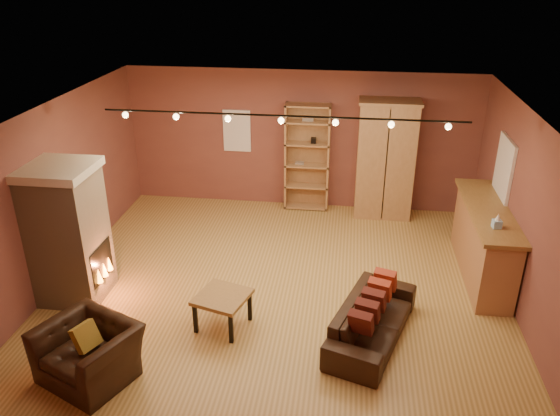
# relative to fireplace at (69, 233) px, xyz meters

# --- Properties ---
(floor) EXTENTS (7.00, 7.00, 0.00)m
(floor) POSITION_rel_fireplace_xyz_m (3.04, 0.60, -1.06)
(floor) COLOR olive
(floor) RESTS_ON ground
(ceiling) EXTENTS (7.00, 7.00, 0.00)m
(ceiling) POSITION_rel_fireplace_xyz_m (3.04, 0.60, 1.74)
(ceiling) COLOR brown
(ceiling) RESTS_ON back_wall
(back_wall) EXTENTS (7.00, 0.02, 2.80)m
(back_wall) POSITION_rel_fireplace_xyz_m (3.04, 3.85, 0.34)
(back_wall) COLOR brown
(back_wall) RESTS_ON floor
(left_wall) EXTENTS (0.02, 6.50, 2.80)m
(left_wall) POSITION_rel_fireplace_xyz_m (-0.46, 0.60, 0.34)
(left_wall) COLOR brown
(left_wall) RESTS_ON floor
(right_wall) EXTENTS (0.02, 6.50, 2.80)m
(right_wall) POSITION_rel_fireplace_xyz_m (6.54, 0.60, 0.34)
(right_wall) COLOR brown
(right_wall) RESTS_ON floor
(fireplace) EXTENTS (1.01, 0.98, 2.12)m
(fireplace) POSITION_rel_fireplace_xyz_m (0.00, 0.00, 0.00)
(fireplace) COLOR tan
(fireplace) RESTS_ON floor
(back_window) EXTENTS (0.56, 0.04, 0.86)m
(back_window) POSITION_rel_fireplace_xyz_m (1.74, 3.83, 0.49)
(back_window) COLOR white
(back_window) RESTS_ON back_wall
(bookcase) EXTENTS (0.89, 0.35, 2.18)m
(bookcase) POSITION_rel_fireplace_xyz_m (3.19, 3.73, 0.05)
(bookcase) COLOR tan
(bookcase) RESTS_ON floor
(armoire) EXTENTS (1.15, 0.66, 2.35)m
(armoire) POSITION_rel_fireplace_xyz_m (4.73, 3.55, 0.12)
(armoire) COLOR tan
(armoire) RESTS_ON floor
(bar_counter) EXTENTS (0.66, 2.48, 1.19)m
(bar_counter) POSITION_rel_fireplace_xyz_m (6.24, 1.43, -0.46)
(bar_counter) COLOR tan
(bar_counter) RESTS_ON floor
(tissue_box) EXTENTS (0.14, 0.14, 0.22)m
(tissue_box) POSITION_rel_fireplace_xyz_m (6.19, 0.75, 0.22)
(tissue_box) COLOR #8AB7DD
(tissue_box) RESTS_ON bar_counter
(right_window) EXTENTS (0.05, 0.90, 1.00)m
(right_window) POSITION_rel_fireplace_xyz_m (6.51, 2.00, 0.59)
(right_window) COLOR white
(right_window) RESTS_ON right_wall
(loveseat) EXTENTS (1.14, 2.01, 0.79)m
(loveseat) POSITION_rel_fireplace_xyz_m (4.46, -0.47, -0.67)
(loveseat) COLOR black
(loveseat) RESTS_ON floor
(armchair) EXTENTS (1.29, 1.10, 0.96)m
(armchair) POSITION_rel_fireplace_xyz_m (1.00, -1.69, -0.58)
(armchair) COLOR black
(armchair) RESTS_ON floor
(coffee_table) EXTENTS (0.83, 0.83, 0.51)m
(coffee_table) POSITION_rel_fireplace_xyz_m (2.39, -0.48, -0.63)
(coffee_table) COLOR olive
(coffee_table) RESTS_ON floor
(track_rail) EXTENTS (5.20, 0.09, 0.13)m
(track_rail) POSITION_rel_fireplace_xyz_m (3.04, 0.80, 1.62)
(track_rail) COLOR black
(track_rail) RESTS_ON ceiling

